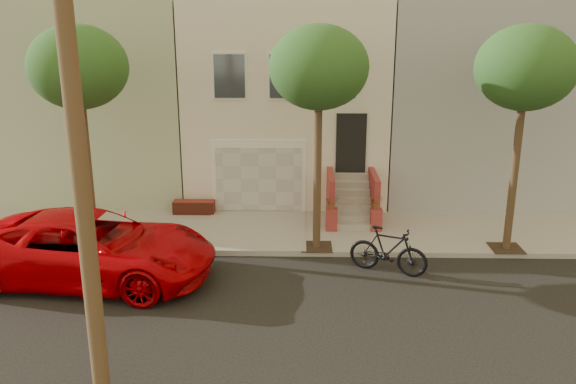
{
  "coord_description": "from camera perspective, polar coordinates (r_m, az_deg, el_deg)",
  "views": [
    {
      "loc": [
        0.52,
        -12.32,
        6.62
      ],
      "look_at": [
        0.19,
        3.0,
        2.08
      ],
      "focal_mm": 37.14,
      "sensor_mm": 36.0,
      "label": 1
    }
  ],
  "objects": [
    {
      "name": "tree_right",
      "position": [
        17.34,
        21.81,
        10.85
      ],
      "size": [
        2.7,
        2.57,
        6.3
      ],
      "color": "#2D2116",
      "rests_on": "sidewalk"
    },
    {
      "name": "sidewalk",
      "position": [
        18.85,
        -0.42,
        -3.82
      ],
      "size": [
        40.0,
        3.7,
        0.15
      ],
      "primitive_type": "cube",
      "color": "gray",
      "rests_on": "ground"
    },
    {
      "name": "ground",
      "position": [
        13.99,
        -1.06,
        -11.73
      ],
      "size": [
        90.0,
        90.0,
        0.0
      ],
      "primitive_type": "plane",
      "color": "black",
      "rests_on": "ground"
    },
    {
      "name": "pickup_truck",
      "position": [
        16.21,
        -18.42,
        -5.08
      ],
      "size": [
        6.7,
        3.63,
        1.79
      ],
      "primitive_type": "imported",
      "rotation": [
        0.0,
        0.0,
        1.46
      ],
      "color": "#BD0007",
      "rests_on": "ground"
    },
    {
      "name": "tree_left",
      "position": [
        17.35,
        -19.44,
        11.08
      ],
      "size": [
        2.7,
        2.57,
        6.3
      ],
      "color": "#2D2116",
      "rests_on": "sidewalk"
    },
    {
      "name": "house_row",
      "position": [
        23.7,
        -0.03,
        9.29
      ],
      "size": [
        33.1,
        11.7,
        7.0
      ],
      "color": "beige",
      "rests_on": "sidewalk"
    },
    {
      "name": "tree_mid",
      "position": [
        16.28,
        2.98,
        11.68
      ],
      "size": [
        2.7,
        2.57,
        6.3
      ],
      "color": "#2D2116",
      "rests_on": "sidewalk"
    },
    {
      "name": "motorcycle",
      "position": [
        16.11,
        9.58,
        -5.54
      ],
      "size": [
        2.19,
        1.39,
        1.28
      ],
      "primitive_type": "imported",
      "rotation": [
        0.0,
        0.0,
        1.17
      ],
      "color": "black",
      "rests_on": "ground"
    }
  ]
}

